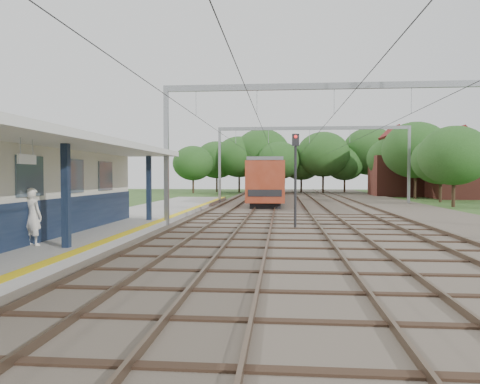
{
  "coord_description": "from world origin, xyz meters",
  "views": [
    {
      "loc": [
        0.71,
        -7.81,
        2.57
      ],
      "look_at": [
        -1.73,
        19.49,
        1.6
      ],
      "focal_mm": 35.0,
      "sensor_mm": 36.0,
      "label": 1
    }
  ],
  "objects": [
    {
      "name": "signal_post",
      "position": [
        1.35,
        14.28,
        2.89
      ],
      "size": [
        0.33,
        0.29,
        4.52
      ],
      "rotation": [
        0.0,
        0.0,
        0.15
      ],
      "color": "black",
      "rests_on": "ground"
    },
    {
      "name": "canopy",
      "position": [
        -7.77,
        6.0,
        3.64
      ],
      "size": [
        6.4,
        20.0,
        3.44
      ],
      "color": "#0F1B31",
      "rests_on": "platform"
    },
    {
      "name": "rail_tracks",
      "position": [
        1.5,
        30.0,
        0.18
      ],
      "size": [
        11.8,
        88.0,
        0.15
      ],
      "color": "brown",
      "rests_on": "ballast_bed"
    },
    {
      "name": "platform",
      "position": [
        -7.5,
        14.0,
        0.17
      ],
      "size": [
        5.0,
        52.0,
        0.35
      ],
      "primitive_type": "cube",
      "color": "gray",
      "rests_on": "ground"
    },
    {
      "name": "yellow_stripe",
      "position": [
        -5.25,
        14.0,
        0.35
      ],
      "size": [
        0.45,
        52.0,
        0.01
      ],
      "primitive_type": "cube",
      "color": "yellow",
      "rests_on": "platform"
    },
    {
      "name": "person",
      "position": [
        -7.14,
        6.29,
        1.27
      ],
      "size": [
        0.77,
        0.61,
        1.83
      ],
      "primitive_type": "imported",
      "rotation": [
        0.0,
        0.0,
        2.85
      ],
      "color": "white",
      "rests_on": "platform"
    },
    {
      "name": "house_near",
      "position": [
        21.0,
        46.0,
        2.99
      ],
      "size": [
        7.0,
        6.12,
        7.89
      ],
      "color": "brown",
      "rests_on": "ground"
    },
    {
      "name": "tree_band",
      "position": [
        3.84,
        57.12,
        4.92
      ],
      "size": [
        31.72,
        30.88,
        8.82
      ],
      "color": "#382619",
      "rests_on": "ground"
    },
    {
      "name": "ballast_bed",
      "position": [
        4.0,
        30.0,
        0.05
      ],
      "size": [
        18.0,
        90.0,
        0.1
      ],
      "primitive_type": "cube",
      "color": "#473D33",
      "rests_on": "ground"
    },
    {
      "name": "catenary_system",
      "position": [
        3.39,
        25.28,
        5.51
      ],
      "size": [
        17.22,
        88.0,
        7.0
      ],
      "color": "gray",
      "rests_on": "ground"
    },
    {
      "name": "train",
      "position": [
        -0.5,
        44.17,
        2.15
      ],
      "size": [
        2.93,
        36.47,
        3.85
      ],
      "color": "black",
      "rests_on": "ballast_bed"
    },
    {
      "name": "house_far",
      "position": [
        16.0,
        52.0,
        3.23
      ],
      "size": [
        8.0,
        6.12,
        8.66
      ],
      "color": "brown",
      "rests_on": "ground"
    },
    {
      "name": "ground",
      "position": [
        0.0,
        0.0,
        0.0
      ],
      "size": [
        160.0,
        160.0,
        0.0
      ],
      "primitive_type": "plane",
      "color": "#2D4C1E",
      "rests_on": "ground"
    }
  ]
}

